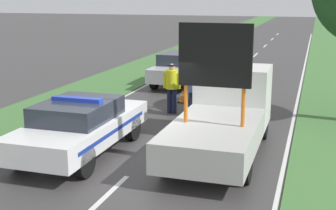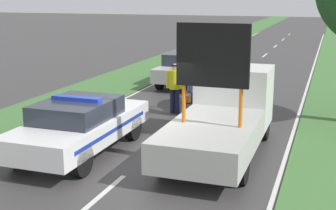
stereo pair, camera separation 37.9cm
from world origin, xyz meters
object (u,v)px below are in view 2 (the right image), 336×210
at_px(traffic_cone_near_police, 187,96).
at_px(queued_car_sedan_black, 221,51).
at_px(police_officer, 175,84).
at_px(traffic_cone_near_truck, 247,98).
at_px(queued_car_sedan_silver, 187,68).
at_px(work_truck, 224,114).
at_px(traffic_cone_centre_front, 211,103).
at_px(police_car, 80,125).
at_px(pedestrian_civilian, 196,87).
at_px(road_barrier, 201,89).

relative_size(traffic_cone_near_police, queued_car_sedan_black, 0.12).
height_order(police_officer, traffic_cone_near_truck, police_officer).
relative_size(traffic_cone_near_police, queued_car_sedan_silver, 0.11).
height_order(work_truck, queued_car_sedan_black, work_truck).
bearing_deg(queued_car_sedan_silver, traffic_cone_centre_front, 116.68).
xyz_separation_m(police_car, traffic_cone_near_police, (0.91, 6.46, -0.51)).
distance_m(pedestrian_civilian, traffic_cone_near_truck, 2.76).
bearing_deg(queued_car_sedan_black, traffic_cone_near_truck, 108.42).
height_order(traffic_cone_centre_front, queued_car_sedan_silver, queued_car_sedan_silver).
distance_m(road_barrier, queued_car_sedan_black, 11.39).
bearing_deg(queued_car_sedan_black, traffic_cone_near_police, 95.78).
height_order(police_car, traffic_cone_near_truck, police_car).
distance_m(work_truck, traffic_cone_centre_front, 4.28).
height_order(traffic_cone_near_truck, queued_car_sedan_black, queued_car_sedan_black).
height_order(pedestrian_civilian, traffic_cone_near_truck, pedestrian_civilian).
xyz_separation_m(road_barrier, traffic_cone_near_truck, (1.35, 1.50, -0.54)).
xyz_separation_m(queued_car_sedan_silver, queued_car_sedan_black, (0.08, 6.51, 0.00)).
bearing_deg(traffic_cone_near_police, road_barrier, -53.87).
distance_m(road_barrier, police_officer, 0.97).
xyz_separation_m(work_truck, queued_car_sedan_silver, (-3.64, 8.60, -0.21)).
bearing_deg(traffic_cone_near_truck, police_officer, -136.83).
bearing_deg(police_officer, traffic_cone_centre_front, -133.97).
height_order(police_officer, queued_car_sedan_silver, police_officer).
bearing_deg(police_officer, police_car, 93.88).
relative_size(police_car, police_officer, 2.77).
distance_m(police_car, traffic_cone_near_police, 6.55).
xyz_separation_m(traffic_cone_near_truck, queued_car_sedan_black, (-3.24, 9.74, 0.51)).
height_order(police_car, traffic_cone_centre_front, police_car).
height_order(police_officer, traffic_cone_near_police, police_officer).
distance_m(pedestrian_civilian, traffic_cone_centre_front, 1.24).
xyz_separation_m(pedestrian_civilian, traffic_cone_near_police, (-0.93, 2.02, -0.78)).
xyz_separation_m(police_car, queued_car_sedan_silver, (-0.19, 10.00, 0.02)).
relative_size(police_car, queued_car_sedan_black, 1.14).
xyz_separation_m(work_truck, pedestrian_civilian, (-1.61, 3.05, 0.04)).
relative_size(pedestrian_civilian, traffic_cone_centre_front, 2.77).
distance_m(road_barrier, traffic_cone_centre_front, 0.62).
xyz_separation_m(road_barrier, queued_car_sedan_black, (-1.89, 11.24, -0.04)).
bearing_deg(traffic_cone_centre_front, queued_car_sedan_black, 101.33).
distance_m(work_truck, queued_car_sedan_black, 15.52).
relative_size(traffic_cone_near_truck, queued_car_sedan_silver, 0.12).
height_order(work_truck, pedestrian_civilian, work_truck).
bearing_deg(pedestrian_civilian, road_barrier, 86.77).
bearing_deg(pedestrian_civilian, traffic_cone_near_police, 107.33).
relative_size(pedestrian_civilian, queued_car_sedan_black, 0.42).
xyz_separation_m(traffic_cone_centre_front, queued_car_sedan_silver, (-2.30, 4.58, 0.47)).
height_order(police_car, work_truck, work_truck).
distance_m(work_truck, queued_car_sedan_silver, 9.34).
height_order(road_barrier, traffic_cone_near_truck, road_barrier).
bearing_deg(road_barrier, traffic_cone_near_truck, 40.12).
relative_size(traffic_cone_near_police, traffic_cone_centre_front, 0.80).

